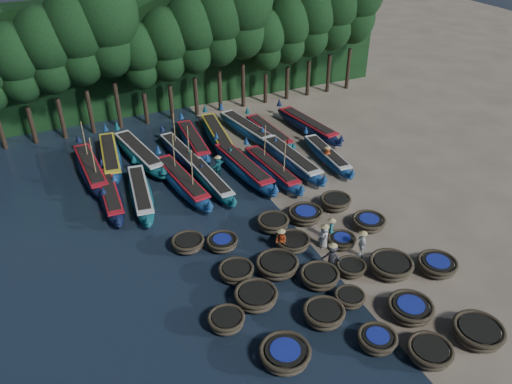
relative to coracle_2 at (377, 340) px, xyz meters
name	(u,v)px	position (x,y,z in m)	size (l,w,h in m)	color
ground	(303,236)	(1.01, 8.73, -0.43)	(120.00, 120.00, 0.00)	gray
foliage_wall	(180,50)	(1.01, 32.23, 4.57)	(40.00, 3.00, 10.00)	black
coracle_2	(377,340)	(0.00, 0.00, 0.00)	(2.21, 2.21, 0.74)	#4C432F
coracle_3	(430,352)	(1.72, -1.55, 0.01)	(2.08, 2.08, 0.76)	#4C432F
coracle_4	(478,332)	(4.53, -1.60, 0.03)	(2.74, 2.74, 0.81)	#4C432F
coracle_5	(285,354)	(-4.22, 1.01, 0.03)	(2.70, 2.70, 0.79)	#4C432F
coracle_6	(324,314)	(-1.42, 2.34, 0.05)	(2.34, 2.34, 0.83)	#4C432F
coracle_7	(350,298)	(0.41, 2.85, -0.07)	(1.81, 1.81, 0.63)	#4C432F
coracle_8	(410,309)	(2.63, 0.91, 0.02)	(2.66, 2.66, 0.78)	#4C432F
coracle_9	(437,265)	(6.13, 2.93, -0.01)	(2.65, 2.65, 0.73)	#4C432F
coracle_10	(226,321)	(-5.84, 3.97, -0.01)	(2.20, 2.20, 0.73)	#4C432F
coracle_11	(256,297)	(-3.90, 4.82, 0.02)	(2.25, 2.25, 0.78)	#4C432F
coracle_12	(320,277)	(-0.21, 4.78, 0.00)	(2.14, 2.14, 0.74)	#4C432F
coracle_13	(351,268)	(1.77, 4.74, -0.06)	(1.76, 1.76, 0.64)	#4C432F
coracle_14	(391,266)	(3.73, 3.86, 0.06)	(2.49, 2.49, 0.84)	#4C432F
coracle_15	(236,272)	(-4.06, 7.01, -0.01)	(2.31, 2.31, 0.73)	#4C432F
coracle_16	(277,265)	(-1.84, 6.52, 0.02)	(2.81, 2.81, 0.78)	#4C432F
coracle_17	(293,242)	(-0.08, 8.04, -0.04)	(2.31, 2.31, 0.67)	#4C432F
coracle_18	(342,241)	(2.60, 6.97, -0.05)	(2.04, 2.04, 0.65)	#4C432F
coracle_19	(369,222)	(5.11, 7.83, -0.03)	(2.08, 2.08, 0.69)	#4C432F
coracle_20	(188,243)	(-5.67, 10.43, -0.01)	(2.10, 2.10, 0.72)	#4C432F
coracle_21	(222,242)	(-3.82, 9.71, -0.04)	(2.29, 2.29, 0.67)	#4C432F
coracle_22	(273,223)	(-0.32, 10.13, 0.02)	(1.99, 1.99, 0.79)	#4C432F
coracle_23	(305,215)	(1.95, 10.14, -0.01)	(2.60, 2.60, 0.73)	#4C432F
coracle_24	(336,202)	(4.41, 10.52, 0.03)	(2.26, 2.26, 0.81)	#4C432F
long_boat_1	(110,195)	(-8.80, 17.38, 0.10)	(1.71, 7.93, 1.40)	#10143A
long_boat_2	(141,193)	(-6.90, 16.73, 0.13)	(2.40, 8.19, 1.45)	#0E4C53
long_boat_3	(182,181)	(-3.97, 16.96, 0.17)	(2.60, 8.84, 3.78)	navy
long_boat_4	(210,180)	(-2.09, 16.41, 0.09)	(1.91, 7.64, 1.35)	#0E4C53
long_boat_5	(243,167)	(0.67, 17.02, 0.19)	(2.46, 9.12, 1.61)	navy
long_boat_6	(272,169)	(2.46, 16.01, 0.13)	(2.07, 8.21, 3.50)	navy
long_boat_7	(291,159)	(4.37, 16.71, 0.17)	(2.25, 8.89, 1.57)	navy
long_boat_8	(327,155)	(7.23, 16.22, 0.09)	(1.72, 7.65, 1.35)	navy
long_boat_9	(91,169)	(-9.42, 21.30, 0.18)	(1.97, 8.97, 3.81)	#10143A
long_boat_10	(110,157)	(-7.79, 22.63, 0.16)	(2.46, 8.76, 1.55)	navy
long_boat_11	(139,153)	(-5.70, 22.26, 0.19)	(3.11, 9.05, 1.61)	#0E4C53
long_boat_12	(181,152)	(-2.70, 21.34, 0.09)	(2.21, 7.63, 3.26)	#10143A
long_boat_13	(194,141)	(-1.25, 22.58, 0.14)	(1.98, 8.42, 1.48)	navy
long_boat_14	(217,134)	(0.87, 22.94, 0.16)	(2.50, 8.71, 1.54)	#0E4C53
long_boat_15	(246,129)	(3.51, 22.96, 0.15)	(2.90, 8.53, 1.52)	navy
long_boat_16	(269,132)	(4.92, 21.57, 0.11)	(1.92, 8.00, 1.41)	#0E4C53
long_boat_17	(308,125)	(8.45, 21.33, 0.17)	(2.78, 8.83, 1.57)	#10143A
fisherman_0	(324,236)	(1.59, 7.32, 0.41)	(0.56, 0.79, 1.74)	silver
fisherman_1	(331,228)	(2.29, 7.71, 0.44)	(0.61, 0.65, 1.70)	#19646A
fisherman_2	(281,240)	(-0.88, 8.01, 0.39)	(0.71, 0.83, 1.71)	#C6481A
fisherman_3	(332,256)	(0.95, 5.50, 0.46)	(1.26, 1.17, 1.90)	black
fisherman_4	(362,243)	(3.07, 5.74, 0.48)	(0.62, 1.05, 1.89)	silver
fisherman_5	(218,166)	(-1.05, 17.59, 0.40)	(1.50, 1.13, 1.77)	#19646A
fisherman_6	(327,155)	(6.92, 15.73, 0.40)	(0.81, 0.87, 1.70)	#C6481A
tree_1	(16,63)	(-12.69, 28.73, 6.22)	(4.09, 4.09, 9.65)	black
tree_2	(46,50)	(-10.39, 28.73, 6.89)	(4.51, 4.51, 10.63)	black
tree_3	(76,37)	(-8.09, 28.73, 7.57)	(4.92, 4.92, 11.60)	black
tree_4	(105,25)	(-5.79, 28.73, 8.24)	(5.34, 5.34, 12.58)	black
tree_5	(139,56)	(-3.49, 28.73, 5.54)	(3.68, 3.68, 8.68)	black
tree_6	(166,44)	(-1.19, 28.73, 6.22)	(4.09, 4.09, 9.65)	black
tree_7	(192,33)	(1.11, 28.73, 6.89)	(4.51, 4.51, 10.63)	black
tree_8	(217,22)	(3.41, 28.73, 7.57)	(4.92, 4.92, 11.60)	black
tree_9	(242,11)	(5.71, 28.73, 8.24)	(5.34, 5.34, 12.58)	black
tree_10	(266,40)	(8.01, 28.73, 5.54)	(3.68, 3.68, 8.68)	black
tree_11	(289,29)	(10.31, 28.73, 6.22)	(4.09, 4.09, 9.65)	black
tree_12	(311,19)	(12.61, 28.73, 6.89)	(4.51, 4.51, 10.63)	black
tree_13	(334,9)	(14.91, 28.73, 7.57)	(4.92, 4.92, 11.60)	black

